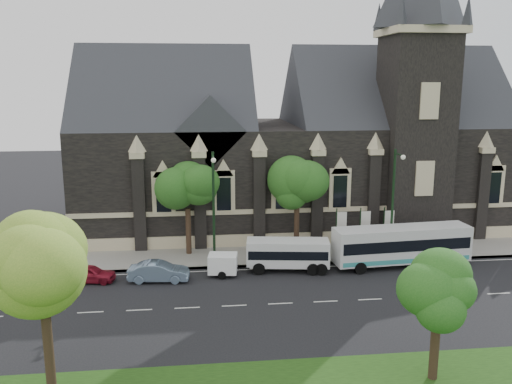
{
  "coord_description": "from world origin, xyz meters",
  "views": [
    {
      "loc": [
        -5.13,
        -31.89,
        14.24
      ],
      "look_at": [
        -0.92,
        6.0,
        6.16
      ],
      "focal_mm": 37.39,
      "sensor_mm": 36.0,
      "label": 1
    }
  ],
  "objects": [
    {
      "name": "tree_walk_right",
      "position": [
        3.21,
        10.71,
        5.82
      ],
      "size": [
        4.08,
        4.08,
        7.8
      ],
      "color": "black",
      "rests_on": "ground"
    },
    {
      "name": "sidewalk",
      "position": [
        0.0,
        9.5,
        0.07
      ],
      "size": [
        80.0,
        5.0,
        0.15
      ],
      "primitive_type": "cube",
      "color": "gray",
      "rests_on": "ground"
    },
    {
      "name": "street_lamp_near",
      "position": [
        10.0,
        7.09,
        5.11
      ],
      "size": [
        0.36,
        1.88,
        9.0
      ],
      "color": "black",
      "rests_on": "ground"
    },
    {
      "name": "ground",
      "position": [
        0.0,
        0.0,
        0.0
      ],
      "size": [
        160.0,
        160.0,
        0.0
      ],
      "primitive_type": "plane",
      "color": "black",
      "rests_on": "ground"
    },
    {
      "name": "banner_flag_center",
      "position": [
        8.29,
        9.0,
        2.38
      ],
      "size": [
        0.9,
        0.1,
        4.0
      ],
      "color": "black",
      "rests_on": "ground"
    },
    {
      "name": "car_far_red",
      "position": [
        -13.0,
        5.24,
        0.63
      ],
      "size": [
        3.83,
        1.93,
        1.25
      ],
      "primitive_type": "imported",
      "rotation": [
        0.0,
        0.0,
        1.44
      ],
      "color": "maroon",
      "rests_on": "ground"
    },
    {
      "name": "museum",
      "position": [
        5.12,
        18.78,
        8.17
      ],
      "size": [
        40.0,
        17.7,
        29.9
      ],
      "color": "black",
      "rests_on": "ground"
    },
    {
      "name": "tree_walk_left",
      "position": [
        -5.8,
        10.7,
        5.73
      ],
      "size": [
        3.91,
        3.91,
        7.64
      ],
      "color": "black",
      "rests_on": "ground"
    },
    {
      "name": "tour_coach",
      "position": [
        10.44,
        6.06,
        1.71
      ],
      "size": [
        10.82,
        3.18,
        3.12
      ],
      "rotation": [
        0.0,
        0.0,
        0.08
      ],
      "color": "silver",
      "rests_on": "ground"
    },
    {
      "name": "street_lamp_mid",
      "position": [
        -4.0,
        7.09,
        5.11
      ],
      "size": [
        0.36,
        1.88,
        9.0
      ],
      "color": "black",
      "rests_on": "ground"
    },
    {
      "name": "sedan",
      "position": [
        -8.08,
        4.89,
        0.71
      ],
      "size": [
        4.44,
        1.88,
        1.43
      ],
      "primitive_type": "imported",
      "rotation": [
        0.0,
        0.0,
        1.48
      ],
      "color": "#758DA9",
      "rests_on": "ground"
    },
    {
      "name": "car_far_white",
      "position": [
        -17.71,
        5.28,
        0.69
      ],
      "size": [
        4.9,
        2.36,
        1.38
      ],
      "primitive_type": "imported",
      "rotation": [
        0.0,
        0.0,
        1.66
      ],
      "color": "white",
      "rests_on": "ground"
    },
    {
      "name": "box_trailer",
      "position": [
        -3.45,
        5.5,
        0.92
      ],
      "size": [
        3.11,
        1.84,
        1.61
      ],
      "rotation": [
        0.0,
        0.0,
        -0.14
      ],
      "color": "white",
      "rests_on": "ground"
    },
    {
      "name": "banner_flag_right",
      "position": [
        10.29,
        9.0,
        2.38
      ],
      "size": [
        0.9,
        0.1,
        4.0
      ],
      "color": "black",
      "rests_on": "ground"
    },
    {
      "name": "shuttle_bus",
      "position": [
        1.52,
        6.01,
        1.39
      ],
      "size": [
        6.38,
        2.95,
        2.38
      ],
      "rotation": [
        0.0,
        0.0,
        -0.14
      ],
      "color": "silver",
      "rests_on": "ground"
    },
    {
      "name": "banner_flag_left",
      "position": [
        6.29,
        9.0,
        2.38
      ],
      "size": [
        0.9,
        0.1,
        4.0
      ],
      "color": "black",
      "rests_on": "ground"
    },
    {
      "name": "tree_park_east",
      "position": [
        6.18,
        -9.32,
        4.62
      ],
      "size": [
        3.4,
        3.4,
        6.28
      ],
      "color": "black",
      "rests_on": "ground"
    },
    {
      "name": "tree_park_near",
      "position": [
        -11.77,
        -8.77,
        6.42
      ],
      "size": [
        4.42,
        4.42,
        8.56
      ],
      "color": "black",
      "rests_on": "ground"
    }
  ]
}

